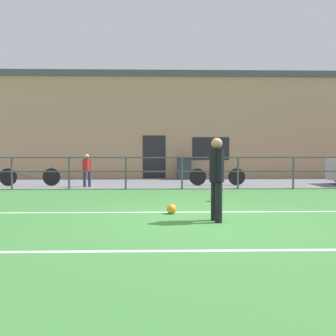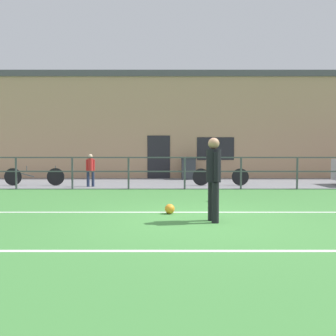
% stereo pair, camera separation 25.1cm
% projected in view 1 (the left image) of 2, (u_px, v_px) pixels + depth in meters
% --- Properties ---
extents(ground, '(60.00, 44.00, 0.04)m').
position_uv_depth(ground, '(201.00, 221.00, 7.45)').
color(ground, '#42843D').
extents(field_line_touchline, '(36.00, 0.11, 0.00)m').
position_uv_depth(field_line_touchline, '(196.00, 212.00, 8.42)').
color(field_line_touchline, white).
rests_on(field_line_touchline, ground).
extents(field_line_hash, '(36.00, 0.11, 0.00)m').
position_uv_depth(field_line_hash, '(220.00, 251.00, 5.18)').
color(field_line_hash, white).
rests_on(field_line_hash, ground).
extents(pavement_strip, '(48.00, 5.00, 0.02)m').
position_uv_depth(pavement_strip, '(178.00, 183.00, 15.94)').
color(pavement_strip, slate).
rests_on(pavement_strip, ground).
extents(perimeter_fence, '(36.07, 0.07, 1.15)m').
position_uv_depth(perimeter_fence, '(182.00, 168.00, 13.41)').
color(perimeter_fence, '#474C51').
rests_on(perimeter_fence, ground).
extents(clubhouse_facade, '(28.00, 2.56, 5.25)m').
position_uv_depth(clubhouse_facade, '(175.00, 126.00, 19.51)').
color(clubhouse_facade, tan).
rests_on(clubhouse_facade, ground).
extents(player_goalkeeper, '(0.28, 0.44, 1.62)m').
position_uv_depth(player_goalkeeper, '(217.00, 174.00, 7.27)').
color(player_goalkeeper, black).
rests_on(player_goalkeeper, ground).
extents(soccer_ball_match, '(0.22, 0.22, 0.22)m').
position_uv_depth(soccer_ball_match, '(172.00, 209.00, 8.20)').
color(soccer_ball_match, orange).
rests_on(soccer_ball_match, ground).
extents(soccer_ball_spare, '(0.22, 0.22, 0.22)m').
position_uv_depth(soccer_ball_spare, '(214.00, 197.00, 10.18)').
color(soccer_ball_spare, white).
rests_on(soccer_ball_spare, ground).
extents(spectator_child, '(0.32, 0.21, 1.22)m').
position_uv_depth(spectator_child, '(87.00, 168.00, 14.05)').
color(spectator_child, '#232D4C').
rests_on(spectator_child, pavement_strip).
extents(bicycle_parked_0, '(2.18, 0.04, 0.75)m').
position_uv_depth(bicycle_parked_0, '(217.00, 177.00, 14.66)').
color(bicycle_parked_0, black).
rests_on(bicycle_parked_0, pavement_strip).
extents(bicycle_parked_1, '(2.33, 0.04, 0.77)m').
position_uv_depth(bicycle_parked_1, '(30.00, 177.00, 14.47)').
color(bicycle_parked_1, black).
rests_on(bicycle_parked_1, pavement_strip).
extents(trash_bin_0, '(0.69, 0.58, 1.03)m').
position_uv_depth(trash_bin_0, '(184.00, 168.00, 17.73)').
color(trash_bin_0, '#33383D').
rests_on(trash_bin_0, pavement_strip).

